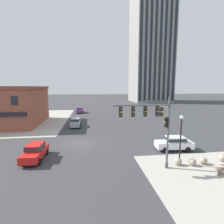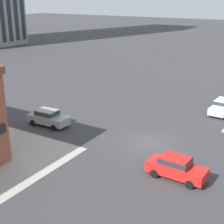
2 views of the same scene
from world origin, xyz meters
TOP-DOWN VIEW (x-y plane):
  - ground_plane at (0.00, 0.00)m, footprint 320.00×320.00m
  - car_main_southbound_near at (11.45, -3.67)m, footprint 4.51×2.13m
  - car_cross_eastbound at (-1.56, 10.69)m, footprint 1.99×4.45m
  - car_cross_westbound at (-4.62, -4.41)m, footprint 2.03×4.47m

SIDE VIEW (x-z plane):
  - ground_plane at x=0.00m, z-range 0.00..0.00m
  - car_main_southbound_near at x=11.45m, z-range 0.08..1.76m
  - car_cross_eastbound at x=-1.56m, z-range 0.08..1.76m
  - car_cross_westbound at x=-4.62m, z-range 0.08..1.76m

